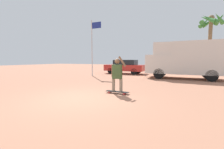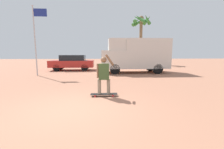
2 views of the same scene
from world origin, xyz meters
The scene contains 7 objects.
ground_plane centered at (0.00, 0.00, 0.00)m, with size 80.00×80.00×0.00m, color #A36B51.
skateboard centered at (0.99, 1.43, 0.08)m, with size 1.07×0.25×0.10m.
person_skateboarder centered at (0.99, 1.43, 0.93)m, with size 0.69×0.23×1.58m.
camper_van centered at (3.85, 8.68, 1.59)m, with size 5.75×2.26×2.91m.
parked_car_red centered at (-2.09, 10.83, 0.80)m, with size 4.28×1.80×1.52m.
palm_tree_near_van centered at (6.77, 18.49, 5.87)m, with size 3.05×3.07×7.28m.
flagpole centered at (-3.99, 7.33, 3.03)m, with size 1.04×0.12×5.19m.
Camera 1 is at (3.58, -4.70, 1.52)m, focal length 24.00 mm.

